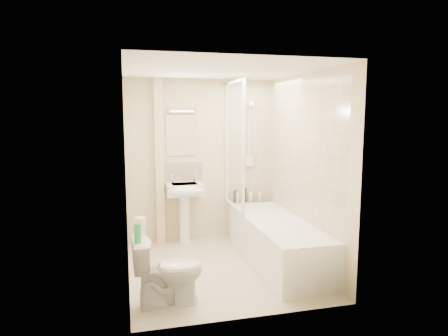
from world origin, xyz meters
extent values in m
plane|color=#C5B69B|center=(0.00, 0.00, 0.00)|extent=(2.50, 2.50, 0.00)
cube|color=beige|center=(0.00, 1.25, 1.20)|extent=(2.20, 0.02, 2.40)
cube|color=beige|center=(-1.10, 0.00, 1.20)|extent=(0.02, 2.50, 2.40)
cube|color=beige|center=(1.10, 0.00, 1.20)|extent=(0.02, 2.50, 2.40)
cube|color=white|center=(0.00, 0.00, 2.40)|extent=(2.20, 2.50, 0.02)
cube|color=beige|center=(0.75, 1.24, 1.42)|extent=(0.70, 0.01, 1.75)
cube|color=beige|center=(1.09, 0.02, 1.42)|extent=(0.01, 2.10, 1.75)
cube|color=beige|center=(-0.62, 1.19, 1.20)|extent=(0.12, 0.12, 2.40)
cube|color=beige|center=(-0.28, 1.24, 1.03)|extent=(0.60, 0.02, 0.30)
cube|color=white|center=(-0.28, 1.24, 1.58)|extent=(0.46, 0.01, 0.60)
cube|color=silver|center=(-0.28, 1.22, 1.95)|extent=(0.42, 0.07, 0.07)
cube|color=white|center=(0.75, 0.02, 0.28)|extent=(0.70, 2.10, 0.55)
cube|color=white|center=(0.75, 0.02, 0.49)|extent=(0.56, 1.96, 0.05)
cube|color=white|center=(0.40, 0.80, 1.45)|extent=(0.01, 0.90, 1.80)
cube|color=white|center=(0.40, 1.23, 1.45)|extent=(0.04, 0.04, 1.80)
cube|color=white|center=(0.40, 0.35, 1.45)|extent=(0.04, 0.04, 1.80)
cube|color=white|center=(0.40, 0.80, 2.33)|extent=(0.04, 0.90, 0.04)
cube|color=white|center=(0.40, 0.80, 0.57)|extent=(0.04, 0.90, 0.03)
cylinder|color=white|center=(0.75, 1.22, 1.55)|extent=(0.02, 0.02, 0.90)
cylinder|color=white|center=(0.75, 1.22, 1.10)|extent=(0.05, 0.05, 0.02)
cylinder|color=white|center=(0.75, 1.22, 2.00)|extent=(0.05, 0.05, 0.02)
cylinder|color=white|center=(0.75, 1.15, 2.03)|extent=(0.08, 0.11, 0.11)
cube|color=white|center=(0.75, 1.21, 1.17)|extent=(0.10, 0.05, 0.14)
cylinder|color=white|center=(0.73, 1.19, 1.60)|extent=(0.01, 0.13, 0.84)
cylinder|color=white|center=(-0.28, 1.08, 0.35)|extent=(0.15, 0.15, 0.71)
cube|color=white|center=(-0.28, 1.05, 0.81)|extent=(0.53, 0.41, 0.16)
ellipsoid|color=white|center=(-0.28, 0.88, 0.81)|extent=(0.53, 0.22, 0.16)
cube|color=silver|center=(-0.28, 1.05, 0.87)|extent=(0.36, 0.26, 0.04)
cylinder|color=white|center=(-0.45, 1.16, 0.94)|extent=(0.03, 0.03, 0.10)
cylinder|color=white|center=(-0.11, 1.16, 0.94)|extent=(0.03, 0.03, 0.10)
sphere|color=white|center=(-0.45, 1.16, 1.00)|extent=(0.04, 0.04, 0.04)
sphere|color=white|center=(-0.11, 1.16, 1.00)|extent=(0.04, 0.04, 0.04)
cylinder|color=black|center=(0.52, 1.16, 0.64)|extent=(0.06, 0.06, 0.18)
cylinder|color=white|center=(0.54, 1.16, 0.63)|extent=(0.06, 0.06, 0.16)
cylinder|color=black|center=(0.67, 1.16, 0.66)|extent=(0.05, 0.05, 0.22)
cylinder|color=#122150|center=(0.76, 1.16, 0.61)|extent=(0.05, 0.05, 0.12)
cylinder|color=#FAE1C1|center=(0.76, 1.16, 0.63)|extent=(0.06, 0.06, 0.16)
cylinder|color=silver|center=(0.91, 1.16, 0.62)|extent=(0.05, 0.05, 0.14)
imported|color=white|center=(-0.72, -0.78, 0.35)|extent=(0.43, 0.71, 0.70)
cylinder|color=white|center=(-0.98, -0.68, 0.74)|extent=(0.10, 0.10, 0.09)
cylinder|color=white|center=(-0.98, -0.69, 0.84)|extent=(0.10, 0.10, 0.09)
cylinder|color=green|center=(-1.01, -0.90, 0.79)|extent=(0.07, 0.07, 0.18)
camera|label=1|loc=(-1.10, -4.60, 1.90)|focal=32.00mm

